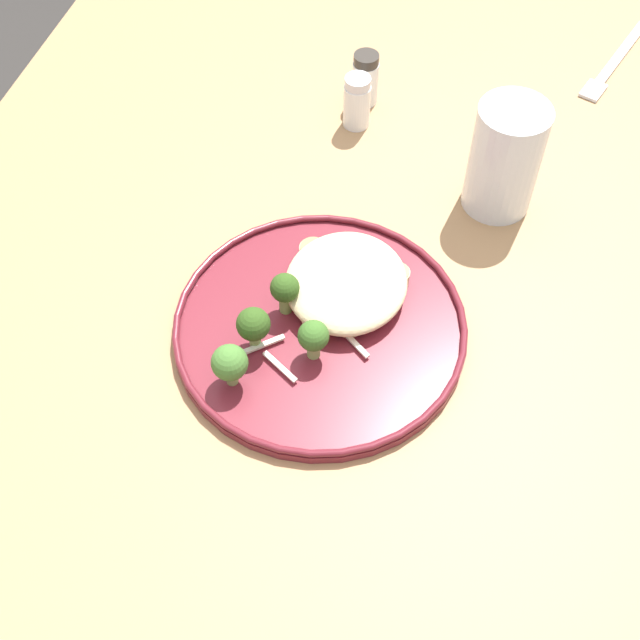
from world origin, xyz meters
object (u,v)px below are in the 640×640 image
object	(u,v)px
seared_scallop_half_hidden	(318,314)
broccoli_floret_center_pile	(230,363)
broccoli_floret_split_head	(313,337)
pepper_shaker	(365,79)
seared_scallop_left_edge	(313,251)
seared_scallop_front_small	(352,320)
seared_scallop_rear_pale	(397,276)
salt_shaker	(357,102)
broccoli_floret_front_edge	(285,290)
water_glass	(504,164)
dinner_fork	(614,63)
dinner_plate	(320,327)
seared_scallop_on_noodles	(358,280)
broccoli_floret_beside_noodles	(253,325)

from	to	relation	value
seared_scallop_half_hidden	broccoli_floret_center_pile	world-z (taller)	broccoli_floret_center_pile
broccoli_floret_split_head	pepper_shaker	distance (m)	0.39
broccoli_floret_center_pile	broccoli_floret_split_head	bearing A→B (deg)	-53.70
broccoli_floret_split_head	seared_scallop_left_edge	bearing A→B (deg)	15.27
broccoli_floret_split_head	broccoli_floret_center_pile	distance (m)	0.08
seared_scallop_front_small	seared_scallop_half_hidden	world-z (taller)	seared_scallop_half_hidden
seared_scallop_rear_pale	salt_shaker	bearing A→B (deg)	22.36
seared_scallop_half_hidden	broccoli_floret_center_pile	distance (m)	0.11
seared_scallop_rear_pale	seared_scallop_half_hidden	bearing A→B (deg)	135.76
seared_scallop_front_small	broccoli_floret_split_head	size ratio (longest dim) A/B	0.75
broccoli_floret_front_edge	pepper_shaker	xyz separation A→B (m)	(0.34, -0.00, -0.01)
water_glass	dinner_fork	bearing A→B (deg)	-22.19
seared_scallop_half_hidden	seared_scallop_rear_pale	world-z (taller)	same
salt_shaker	dinner_fork	bearing A→B (deg)	-56.42
dinner_fork	salt_shaker	bearing A→B (deg)	123.58
seared_scallop_left_edge	seared_scallop_front_small	bearing A→B (deg)	-141.72
dinner_fork	seared_scallop_rear_pale	bearing A→B (deg)	155.59
dinner_plate	broccoli_floret_split_head	size ratio (longest dim) A/B	6.23
seared_scallop_on_noodles	broccoli_floret_split_head	xyz separation A→B (m)	(-0.09, 0.02, 0.02)
seared_scallop_rear_pale	broccoli_floret_center_pile	size ratio (longest dim) A/B	0.53
broccoli_floret_center_pile	seared_scallop_on_noodles	bearing A→B (deg)	-32.17
salt_shaker	seared_scallop_left_edge	bearing A→B (deg)	-178.10
broccoli_floret_split_head	broccoli_floret_front_edge	size ratio (longest dim) A/B	0.94
salt_shaker	seared_scallop_half_hidden	bearing A→B (deg)	-173.73
seared_scallop_left_edge	broccoli_floret_beside_noodles	distance (m)	0.12
dinner_fork	broccoli_floret_beside_noodles	bearing A→B (deg)	150.01
seared_scallop_front_small	broccoli_floret_beside_noodles	xyz separation A→B (m)	(-0.04, 0.08, 0.02)
broccoli_floret_split_head	broccoli_floret_center_pile	bearing A→B (deg)	126.30
broccoli_floret_beside_noodles	broccoli_floret_center_pile	bearing A→B (deg)	169.26
dinner_plate	salt_shaker	size ratio (longest dim) A/B	4.33
dinner_plate	seared_scallop_front_small	size ratio (longest dim) A/B	8.32
broccoli_floret_front_edge	salt_shaker	xyz separation A→B (m)	(0.30, -0.00, -0.01)
broccoli_floret_beside_noodles	salt_shaker	distance (m)	0.35
salt_shaker	pepper_shaker	size ratio (longest dim) A/B	1.00
seared_scallop_rear_pale	broccoli_floret_front_edge	world-z (taller)	broccoli_floret_front_edge
pepper_shaker	salt_shaker	bearing A→B (deg)	180.00
seared_scallop_front_small	pepper_shaker	world-z (taller)	pepper_shaker
broccoli_floret_center_pile	dinner_fork	world-z (taller)	broccoli_floret_center_pile
seared_scallop_front_small	pepper_shaker	bearing A→B (deg)	10.90
seared_scallop_on_noodles	salt_shaker	world-z (taller)	salt_shaker
seared_scallop_rear_pale	dinner_fork	xyz separation A→B (m)	(0.44, -0.20, -0.02)
seared_scallop_half_hidden	broccoli_floret_split_head	size ratio (longest dim) A/B	0.71
broccoli_floret_front_edge	water_glass	xyz separation A→B (m)	(0.21, -0.18, 0.01)
broccoli_floret_split_head	dinner_fork	bearing A→B (deg)	-25.38
seared_scallop_left_edge	seared_scallop_on_noodles	xyz separation A→B (m)	(-0.02, -0.05, -0.00)
broccoli_floret_beside_noodles	dinner_fork	xyz separation A→B (m)	(0.54, -0.31, -0.04)
seared_scallop_half_hidden	water_glass	distance (m)	0.27
seared_scallop_front_small	seared_scallop_rear_pale	size ratio (longest dim) A/B	1.34
seared_scallop_left_edge	broccoli_floret_beside_noodles	bearing A→B (deg)	167.94
dinner_plate	salt_shaker	bearing A→B (deg)	6.76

